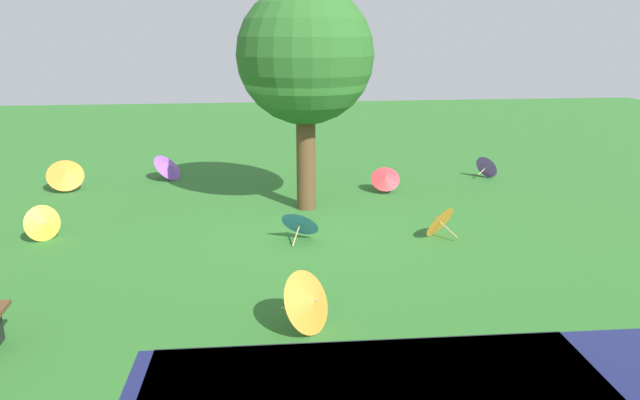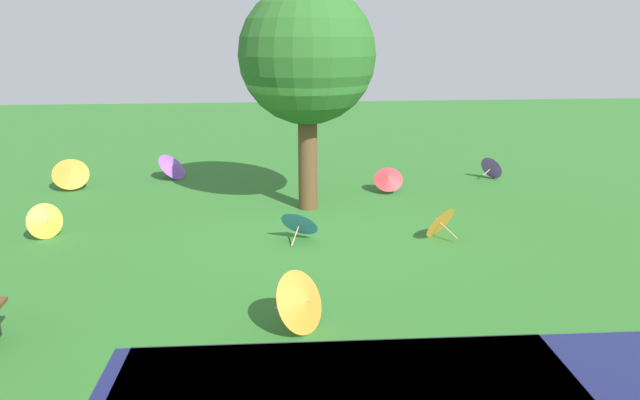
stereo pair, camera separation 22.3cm
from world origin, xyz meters
TOP-DOWN VIEW (x-y plane):
  - ground at (0.00, 0.00)m, footprint 40.00×40.00m
  - shade_tree at (0.00, -0.74)m, footprint 2.61×2.61m
  - parasol_orange_0 at (-2.10, 1.26)m, footprint 0.76×0.73m
  - parasol_orange_1 at (0.43, 4.27)m, footprint 0.85×0.89m
  - parasol_yellow_0 at (4.60, 0.65)m, footprint 0.62×0.62m
  - parasol_purple_1 at (3.07, -3.53)m, footprint 0.88×0.95m
  - parasol_red_0 at (-1.86, -1.72)m, footprint 0.71×0.64m
  - parasol_purple_3 at (-4.68, -2.80)m, footprint 0.63×0.69m
  - parasol_blue_0 at (0.27, 1.12)m, footprint 0.82×0.77m
  - parasol_orange_2 at (5.22, -2.68)m, footprint 0.93×0.84m

SIDE VIEW (x-z plane):
  - ground at x=0.00m, z-range 0.00..0.00m
  - parasol_purple_3 at x=-4.68m, z-range 0.00..0.59m
  - parasol_orange_0 at x=-2.10m, z-range 0.00..0.61m
  - parasol_yellow_0 at x=4.60m, z-range 0.00..0.63m
  - parasol_purple_1 at x=3.07m, z-range 0.00..0.66m
  - parasol_blue_0 at x=0.27m, z-range 0.02..0.64m
  - parasol_red_0 at x=-1.86m, z-range 0.04..0.64m
  - parasol_orange_1 at x=0.43m, z-range 0.00..0.75m
  - parasol_orange_2 at x=5.22m, z-range 0.03..0.76m
  - shade_tree at x=0.00m, z-range 0.82..5.14m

